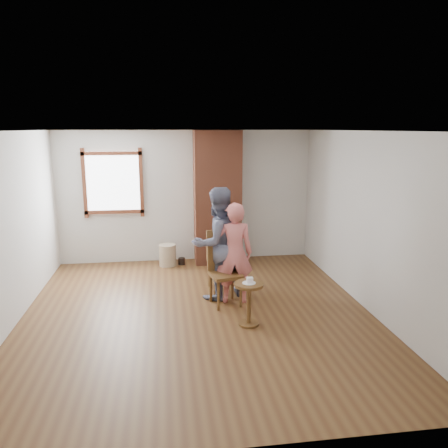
{
  "coord_description": "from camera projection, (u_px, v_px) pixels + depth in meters",
  "views": [
    {
      "loc": [
        -0.44,
        -5.88,
        2.64
      ],
      "look_at": [
        0.49,
        0.8,
        1.15
      ],
      "focal_mm": 35.0,
      "sensor_mm": 36.0,
      "label": 1
    }
  ],
  "objects": [
    {
      "name": "ground",
      "position": [
        198.0,
        314.0,
        6.31
      ],
      "size": [
        5.5,
        5.5,
        0.0
      ],
      "primitive_type": "plane",
      "color": "brown",
      "rests_on": "ground"
    },
    {
      "name": "room_shell",
      "position": [
        189.0,
        185.0,
        6.5
      ],
      "size": [
        5.04,
        5.52,
        2.62
      ],
      "color": "silver",
      "rests_on": "ground"
    },
    {
      "name": "brick_chimney",
      "position": [
        217.0,
        198.0,
        8.53
      ],
      "size": [
        0.9,
        0.5,
        2.6
      ],
      "primitive_type": "cube",
      "color": "#9D5137",
      "rests_on": "ground"
    },
    {
      "name": "stoneware_crock",
      "position": [
        167.0,
        255.0,
        8.51
      ],
      "size": [
        0.43,
        0.43,
        0.42
      ],
      "primitive_type": "cylinder",
      "rotation": [
        0.0,
        0.0,
        0.38
      ],
      "color": "tan",
      "rests_on": "ground"
    },
    {
      "name": "dark_pot",
      "position": [
        182.0,
        261.0,
        8.6
      ],
      "size": [
        0.14,
        0.14,
        0.13
      ],
      "primitive_type": "cylinder",
      "rotation": [
        0.0,
        0.0,
        0.02
      ],
      "color": "black",
      "rests_on": "ground"
    },
    {
      "name": "dining_chair_left",
      "position": [
        224.0,
        270.0,
        6.63
      ],
      "size": [
        0.52,
        0.52,
        0.94
      ],
      "rotation": [
        0.0,
        0.0,
        0.21
      ],
      "color": "brown",
      "rests_on": "ground"
    },
    {
      "name": "dining_chair_right",
      "position": [
        222.0,
        256.0,
        7.25
      ],
      "size": [
        0.52,
        0.52,
        0.98
      ],
      "rotation": [
        0.0,
        0.0,
        0.15
      ],
      "color": "brown",
      "rests_on": "ground"
    },
    {
      "name": "side_table",
      "position": [
        249.0,
        297.0,
        5.9
      ],
      "size": [
        0.4,
        0.4,
        0.6
      ],
      "color": "brown",
      "rests_on": "ground"
    },
    {
      "name": "cake_plate",
      "position": [
        249.0,
        283.0,
        5.85
      ],
      "size": [
        0.18,
        0.18,
        0.01
      ],
      "primitive_type": "cylinder",
      "color": "white",
      "rests_on": "side_table"
    },
    {
      "name": "cake_slice",
      "position": [
        250.0,
        280.0,
        5.85
      ],
      "size": [
        0.08,
        0.07,
        0.06
      ],
      "primitive_type": "cube",
      "color": "white",
      "rests_on": "cake_plate"
    },
    {
      "name": "man",
      "position": [
        217.0,
        243.0,
        6.78
      ],
      "size": [
        1.06,
        0.96,
        1.76
      ],
      "primitive_type": "imported",
      "rotation": [
        0.0,
        0.0,
        3.57
      ],
      "color": "#16193C",
      "rests_on": "ground"
    },
    {
      "name": "person_pink",
      "position": [
        234.0,
        253.0,
        6.62
      ],
      "size": [
        0.61,
        0.43,
        1.56
      ],
      "primitive_type": "imported",
      "rotation": [
        0.0,
        0.0,
        3.03
      ],
      "color": "#E07270",
      "rests_on": "ground"
    }
  ]
}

